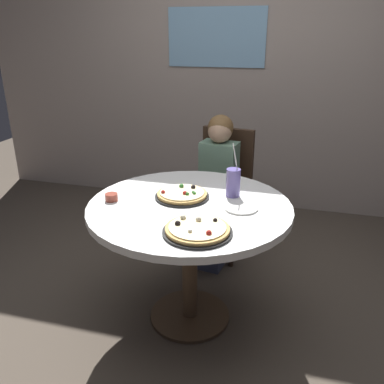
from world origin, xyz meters
TOP-DOWN VIEW (x-y plane):
  - ground_plane at (0.00, 0.00)m, footprint 8.00×8.00m
  - wall_with_window at (-0.00, 1.89)m, footprint 5.20×0.14m
  - dining_table at (0.00, 0.00)m, footprint 1.11×1.11m
  - chair_wooden at (0.01, 0.91)m, footprint 0.46×0.46m
  - diner_child at (-0.01, 0.73)m, footprint 0.30×0.43m
  - pizza_veggie at (0.12, -0.32)m, footprint 0.33×0.33m
  - pizza_cheese at (-0.06, 0.08)m, footprint 0.31×0.31m
  - soda_cup at (0.21, 0.17)m, footprint 0.08×0.08m
  - sauce_bowl at (-0.43, -0.07)m, footprint 0.07×0.07m
  - plate_small at (0.28, 0.01)m, footprint 0.18×0.18m

SIDE VIEW (x-z plane):
  - ground_plane at x=0.00m, z-range 0.00..0.00m
  - diner_child at x=-0.01m, z-range -0.06..1.02m
  - chair_wooden at x=0.01m, z-range 0.06..1.01m
  - dining_table at x=0.00m, z-range 0.26..1.01m
  - plate_small at x=0.28m, z-range 0.75..0.76m
  - pizza_veggie at x=0.12m, z-range 0.74..0.79m
  - pizza_cheese at x=-0.06m, z-range 0.74..0.79m
  - sauce_bowl at x=-0.43m, z-range 0.75..0.79m
  - soda_cup at x=0.21m, z-range 0.68..0.98m
  - wall_with_window at x=0.00m, z-range 0.00..2.90m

